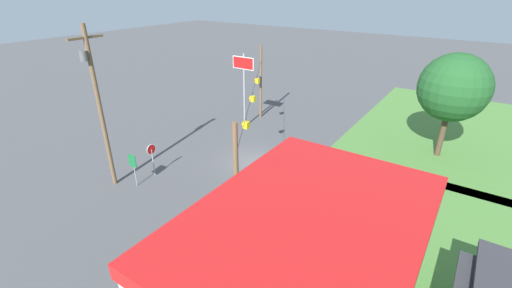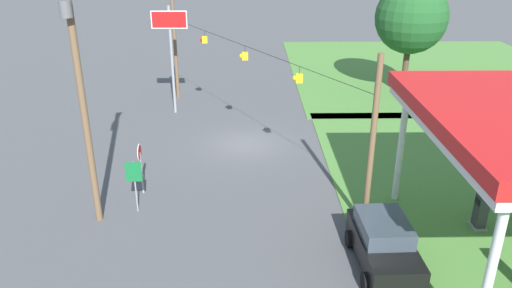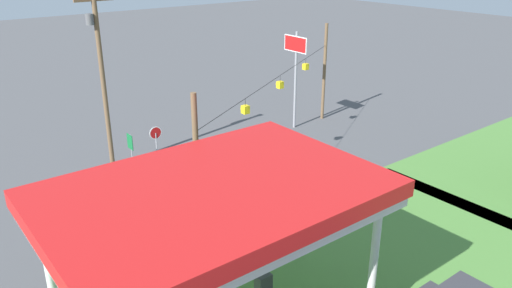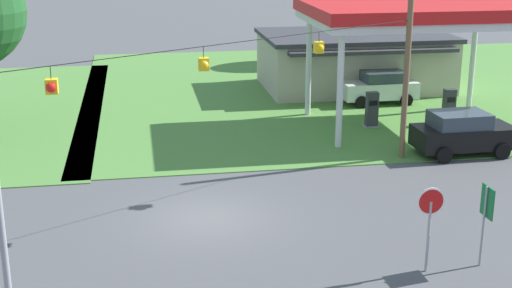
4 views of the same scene
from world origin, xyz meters
name	(u,v)px [view 3 (image 3 of 4)]	position (x,y,z in m)	size (l,w,h in m)	color
ground_plane	(279,167)	(0.00, 0.00, 0.00)	(160.00, 160.00, 0.00)	#4C4C4F
gas_station_canopy	(214,200)	(10.88, 9.71, 5.38)	(10.21, 7.04, 5.89)	silver
car_at_pumps_front	(144,258)	(11.35, 5.06, 0.95)	(4.23, 2.21, 1.85)	black
stop_sign_roadside	(156,137)	(5.68, -4.83, 1.81)	(0.80, 0.08, 2.50)	#99999E
stop_sign_overhead	(295,60)	(-5.51, -4.80, 5.06)	(0.22, 2.27, 7.07)	gray
route_sign	(131,146)	(7.37, -4.76, 1.71)	(0.10, 0.70, 2.40)	gray
utility_pole_main	(101,71)	(8.04, -6.28, 5.95)	(2.20, 0.44, 10.69)	brown
signal_span_gantry	(280,105)	(0.00, -0.01, 3.97)	(17.60, 10.24, 7.35)	brown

